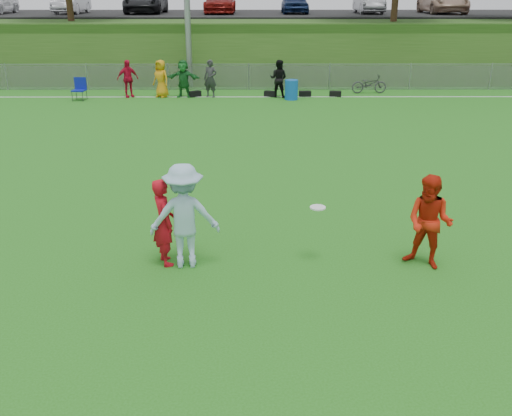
{
  "coord_description": "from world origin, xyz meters",
  "views": [
    {
      "loc": [
        0.25,
        -8.64,
        4.81
      ],
      "look_at": [
        0.28,
        0.5,
        1.25
      ],
      "focal_mm": 40.0,
      "sensor_mm": 36.0,
      "label": 1
    }
  ],
  "objects_px": {
    "frisbee": "(318,208)",
    "recycling_bin": "(291,90)",
    "bicycle": "(369,84)",
    "player_red_left": "(164,222)",
    "player_red_center": "(430,222)",
    "player_blue": "(184,216)"
  },
  "relations": [
    {
      "from": "player_blue",
      "to": "frisbee",
      "type": "height_order",
      "value": "player_blue"
    },
    {
      "from": "frisbee",
      "to": "recycling_bin",
      "type": "distance_m",
      "value": 16.37
    },
    {
      "from": "player_red_left",
      "to": "bicycle",
      "type": "xyz_separation_m",
      "value": [
        7.19,
        18.09,
        -0.38
      ]
    },
    {
      "from": "player_red_center",
      "to": "player_blue",
      "type": "height_order",
      "value": "player_blue"
    },
    {
      "from": "frisbee",
      "to": "player_blue",
      "type": "bearing_deg",
      "value": -175.81
    },
    {
      "from": "player_blue",
      "to": "recycling_bin",
      "type": "distance_m",
      "value": 16.8
    },
    {
      "from": "player_red_left",
      "to": "frisbee",
      "type": "distance_m",
      "value": 2.81
    },
    {
      "from": "player_red_left",
      "to": "player_red_center",
      "type": "height_order",
      "value": "player_red_center"
    },
    {
      "from": "player_blue",
      "to": "recycling_bin",
      "type": "height_order",
      "value": "player_blue"
    },
    {
      "from": "frisbee",
      "to": "recycling_bin",
      "type": "xyz_separation_m",
      "value": [
        0.54,
        16.35,
        -0.62
      ]
    },
    {
      "from": "player_blue",
      "to": "bicycle",
      "type": "distance_m",
      "value": 19.42
    },
    {
      "from": "player_blue",
      "to": "player_red_left",
      "type": "bearing_deg",
      "value": -18.08
    },
    {
      "from": "frisbee",
      "to": "bicycle",
      "type": "distance_m",
      "value": 18.54
    },
    {
      "from": "player_red_left",
      "to": "player_blue",
      "type": "relative_size",
      "value": 0.84
    },
    {
      "from": "frisbee",
      "to": "recycling_bin",
      "type": "bearing_deg",
      "value": 88.1
    },
    {
      "from": "player_red_center",
      "to": "player_blue",
      "type": "relative_size",
      "value": 0.89
    },
    {
      "from": "recycling_bin",
      "to": "bicycle",
      "type": "relative_size",
      "value": 0.53
    },
    {
      "from": "player_red_center",
      "to": "player_blue",
      "type": "distance_m",
      "value": 4.4
    },
    {
      "from": "player_red_center",
      "to": "bicycle",
      "type": "height_order",
      "value": "player_red_center"
    },
    {
      "from": "player_red_left",
      "to": "bicycle",
      "type": "bearing_deg",
      "value": -46.25
    },
    {
      "from": "recycling_bin",
      "to": "bicycle",
      "type": "xyz_separation_m",
      "value": [
        3.84,
        1.65,
        -0.0
      ]
    },
    {
      "from": "player_red_left",
      "to": "recycling_bin",
      "type": "distance_m",
      "value": 16.78
    }
  ]
}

